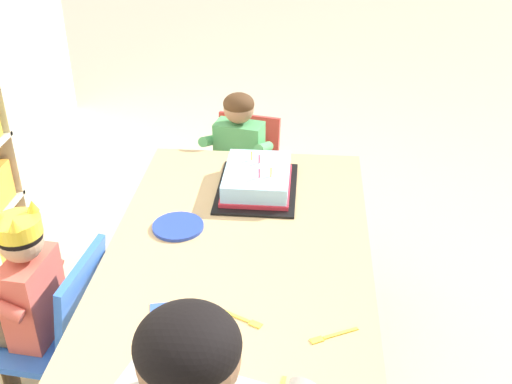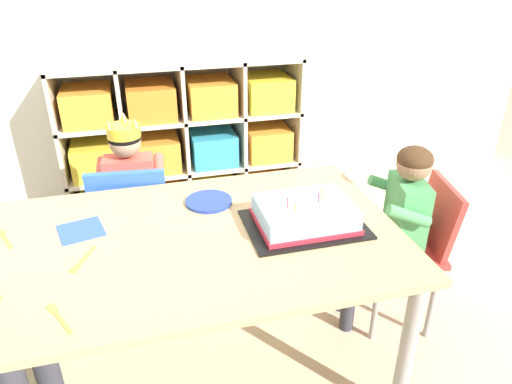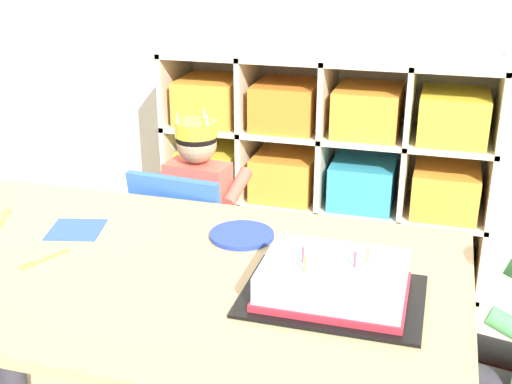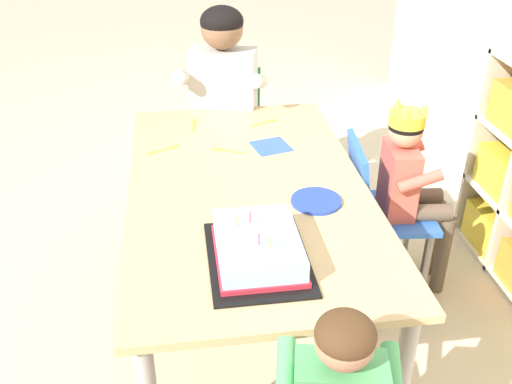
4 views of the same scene
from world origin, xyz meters
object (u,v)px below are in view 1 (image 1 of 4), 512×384
object	(u,v)px
birthday_cake_on_tray	(257,180)
fork_at_table_front_edge	(243,319)
fork_near_child_seat	(151,384)
paper_plate_stack	(178,226)
guest_at_table_side	(236,160)
activity_table	(237,272)
classroom_chair_guest_side	(243,174)
classroom_chair_blue	(60,329)
child_with_crown	(20,294)
fork_by_napkin	(331,336)

from	to	relation	value
birthday_cake_on_tray	fork_at_table_front_edge	size ratio (longest dim) A/B	3.12
fork_near_child_seat	birthday_cake_on_tray	bearing A→B (deg)	54.74
birthday_cake_on_tray	fork_at_table_front_edge	bearing A→B (deg)	-178.10
birthday_cake_on_tray	fork_at_table_front_edge	distance (m)	0.73
paper_plate_stack	guest_at_table_side	bearing A→B (deg)	-8.92
fork_near_child_seat	fork_at_table_front_edge	size ratio (longest dim) A/B	1.01
activity_table	classroom_chair_guest_side	world-z (taller)	classroom_chair_guest_side
classroom_chair_guest_side	fork_at_table_front_edge	bearing A→B (deg)	-71.88
activity_table	fork_at_table_front_edge	size ratio (longest dim) A/B	11.57
classroom_chair_blue	birthday_cake_on_tray	size ratio (longest dim) A/B	1.69
child_with_crown	guest_at_table_side	xyz separation A→B (m)	(0.99, -0.57, -0.01)
classroom_chair_blue	guest_at_table_side	bearing A→B (deg)	161.49
fork_near_child_seat	classroom_chair_guest_side	bearing A→B (deg)	62.43
child_with_crown	guest_at_table_side	size ratio (longest dim) A/B	1.04
fork_at_table_front_edge	birthday_cake_on_tray	bearing A→B (deg)	-61.85
fork_by_napkin	fork_at_table_front_edge	bearing A→B (deg)	142.75
fork_at_table_front_edge	fork_by_napkin	size ratio (longest dim) A/B	0.97
guest_at_table_side	fork_at_table_front_edge	size ratio (longest dim) A/B	6.32
classroom_chair_guest_side	paper_plate_stack	size ratio (longest dim) A/B	3.75
guest_at_table_side	fork_by_napkin	xyz separation A→B (m)	(-1.20, -0.39, 0.10)
classroom_chair_guest_side	fork_near_child_seat	distance (m)	1.52
fork_near_child_seat	child_with_crown	bearing A→B (deg)	116.59
birthday_cake_on_tray	paper_plate_stack	size ratio (longest dim) A/B	2.31
fork_at_table_front_edge	guest_at_table_side	bearing A→B (deg)	-56.12
activity_table	birthday_cake_on_tray	xyz separation A→B (m)	(0.43, -0.03, 0.10)
birthday_cake_on_tray	guest_at_table_side	bearing A→B (deg)	16.90
classroom_chair_guest_side	guest_at_table_side	xyz separation A→B (m)	(-0.10, 0.02, 0.12)
activity_table	fork_at_table_front_edge	xyz separation A→B (m)	(-0.29, -0.05, 0.07)
guest_at_table_side	child_with_crown	bearing A→B (deg)	-107.66
classroom_chair_blue	birthday_cake_on_tray	bearing A→B (deg)	140.31
guest_at_table_side	fork_near_child_seat	bearing A→B (deg)	-79.82
classroom_chair_guest_side	fork_near_child_seat	world-z (taller)	classroom_chair_guest_side
guest_at_table_side	fork_at_table_front_edge	xyz separation A→B (m)	(-1.15, -0.15, 0.10)
classroom_chair_blue	paper_plate_stack	world-z (taller)	classroom_chair_blue
guest_at_table_side	fork_at_table_front_edge	distance (m)	1.17
child_with_crown	fork_at_table_front_edge	world-z (taller)	child_with_crown
fork_near_child_seat	fork_at_table_front_edge	distance (m)	0.32
classroom_chair_blue	child_with_crown	world-z (taller)	child_with_crown
guest_at_table_side	fork_near_child_seat	world-z (taller)	guest_at_table_side
classroom_chair_blue	paper_plate_stack	bearing A→B (deg)	135.85
child_with_crown	fork_at_table_front_edge	distance (m)	0.74
fork_by_napkin	classroom_chair_guest_side	bearing A→B (deg)	79.52
paper_plate_stack	fork_at_table_front_edge	distance (m)	0.51
classroom_chair_guest_side	fork_at_table_front_edge	size ratio (longest dim) A/B	5.07
classroom_chair_blue	guest_at_table_side	xyz separation A→B (m)	(1.00, -0.45, 0.12)
paper_plate_stack	fork_at_table_front_edge	bearing A→B (deg)	-148.53
activity_table	classroom_chair_blue	bearing A→B (deg)	104.24
classroom_chair_blue	guest_at_table_side	distance (m)	1.11
classroom_chair_blue	fork_near_child_seat	size ratio (longest dim) A/B	5.24
classroom_chair_guest_side	birthday_cake_on_tray	distance (m)	0.60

